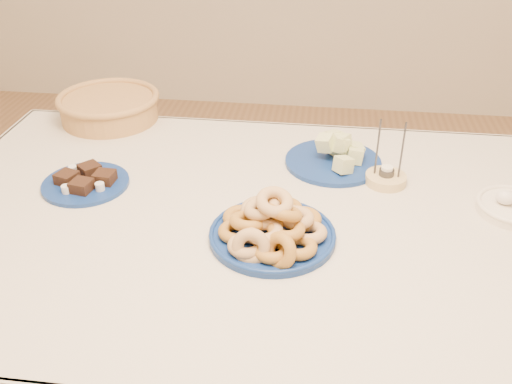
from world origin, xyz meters
TOP-DOWN VIEW (x-y plane):
  - dining_table at (0.00, 0.00)m, footprint 1.71×1.11m
  - donut_platter at (0.04, -0.09)m, footprint 0.35×0.35m
  - melon_plate at (0.18, 0.30)m, footprint 0.31×0.31m
  - brownie_plate at (-0.47, 0.09)m, footprint 0.30×0.30m
  - wicker_basket at (-0.56, 0.51)m, footprint 0.38×0.38m
  - candle_holder at (0.32, 0.20)m, footprint 0.13×0.13m

SIDE VIEW (x-z plane):
  - dining_table at x=0.00m, z-range 0.27..1.02m
  - brownie_plate at x=-0.47m, z-range 0.74..0.78m
  - candle_holder at x=0.32m, z-range 0.68..0.86m
  - melon_plate at x=0.18m, z-range 0.73..0.82m
  - donut_platter at x=0.04m, z-range 0.72..0.85m
  - wicker_basket at x=-0.56m, z-range 0.75..0.84m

